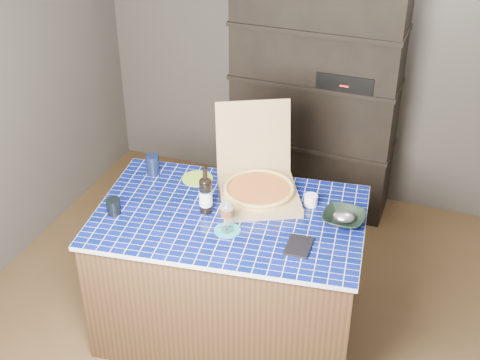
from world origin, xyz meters
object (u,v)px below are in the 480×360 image
at_px(pizza_box, 258,186).
at_px(wine_glass, 227,211).
at_px(bowl, 344,218).
at_px(mead_bottle, 206,195).
at_px(dvd_case, 299,246).
at_px(kitchen_island, 230,272).

xyz_separation_m(pizza_box, wine_glass, (-0.04, -0.38, 0.06)).
bearing_deg(bowl, mead_bottle, -167.97).
xyz_separation_m(dvd_case, bowl, (0.17, 0.30, 0.02)).
xyz_separation_m(pizza_box, mead_bottle, (-0.22, -0.25, 0.04)).
distance_m(pizza_box, dvd_case, 0.53).
height_order(mead_bottle, bowl, mead_bottle).
relative_size(kitchen_island, bowl, 6.92).
bearing_deg(mead_bottle, bowl, 12.03).
xyz_separation_m(mead_bottle, wine_glass, (0.18, -0.13, 0.02)).
bearing_deg(pizza_box, kitchen_island, -137.26).
xyz_separation_m(pizza_box, bowl, (0.53, -0.09, -0.04)).
relative_size(pizza_box, wine_glass, 3.64).
xyz_separation_m(kitchen_island, pizza_box, (0.09, 0.23, 0.48)).
height_order(pizza_box, dvd_case, pizza_box).
height_order(kitchen_island, pizza_box, pizza_box).
height_order(kitchen_island, bowl, bowl).
distance_m(pizza_box, wine_glass, 0.39).
distance_m(kitchen_island, pizza_box, 0.54).
bearing_deg(wine_glass, pizza_box, 83.45).
relative_size(kitchen_island, wine_glass, 8.60).
bearing_deg(kitchen_island, mead_bottle, 179.37).
bearing_deg(wine_glass, dvd_case, -0.66).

